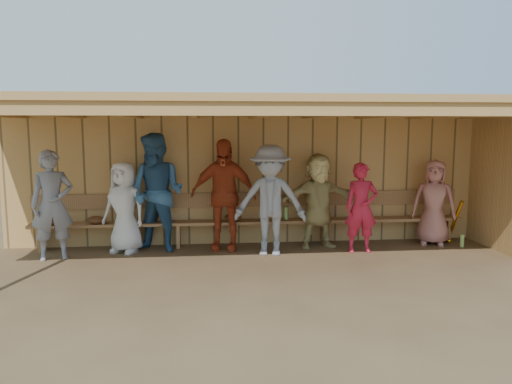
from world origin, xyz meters
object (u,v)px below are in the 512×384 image
player_a (52,205)px  player_f (318,201)px  player_e (270,200)px  player_b (124,207)px  player_c (157,193)px  bench (252,215)px  player_h (434,202)px  player_d (223,195)px  player_g (361,208)px

player_a → player_f: 4.37m
player_e → player_b: bearing=-176.8°
player_c → bench: (1.61, 0.31, -0.47)m
player_c → player_h: (4.84, 0.00, -0.24)m
player_d → player_h: size_ratio=1.25×
player_b → player_f: 3.30m
player_h → player_b: bearing=-156.8°
player_a → player_b: player_a is taller
player_a → player_e: 3.46m
player_g → player_c: bearing=176.2°
player_b → player_g: bearing=17.8°
player_g → player_h: player_h is taller
player_b → player_g: 3.96m
player_g → bench: size_ratio=0.20×
player_e → player_f: size_ratio=1.10×
player_e → player_f: (0.89, 0.40, -0.08)m
player_e → player_c: bearing=-179.5°
player_a → player_g: player_a is taller
bench → player_b: bearing=-172.0°
player_f → player_g: player_f is taller
player_b → player_c: (0.55, 0.00, 0.24)m
bench → player_f: bearing=-15.1°
player_b → player_e: player_e is taller
player_e → player_g: player_e is taller
player_b → player_e: size_ratio=0.84×
player_b → player_c: bearing=23.4°
player_d → player_g: (2.29, -0.38, -0.20)m
player_f → player_h: 2.09m
player_d → bench: (0.51, 0.31, -0.42)m
player_a → player_c: 1.64m
player_a → player_h: player_a is taller
player_e → bench: (-0.24, 0.71, -0.38)m
player_g → bench: bearing=161.4°
player_h → bench: (-3.22, 0.31, -0.23)m
player_f → player_d: bearing=172.2°
player_h → player_c: bearing=-156.8°
player_f → player_b: bearing=172.2°
player_c → player_h: 4.84m
player_d → player_g: 2.33m
player_d → player_f: size_ratio=1.15×
player_d → player_h: (3.73, 0.00, -0.19)m
player_d → player_a: bearing=-162.0°
player_d → player_f: bearing=10.9°
player_d → bench: 0.73m
player_e → player_h: (2.98, 0.40, -0.14)m
player_b → player_g: (3.94, -0.38, -0.01)m
player_h → player_d: bearing=-156.8°
player_a → player_c: size_ratio=0.87×
player_b → player_d: 1.66m
player_a → player_e: player_e is taller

